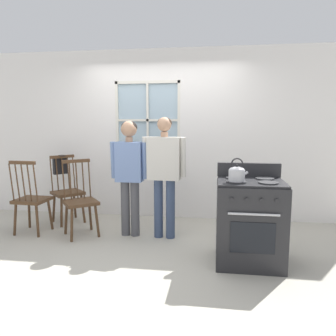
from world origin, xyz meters
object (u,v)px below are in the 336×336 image
at_px(chair_by_window, 67,192).
at_px(stove, 250,221).
at_px(kettle, 237,173).
at_px(potted_plant, 145,154).
at_px(chair_near_wall, 80,202).
at_px(chair_center_cluster, 31,200).
at_px(handbag, 60,165).
at_px(person_elderly_left, 130,167).
at_px(person_teen_center, 164,166).

bearing_deg(chair_by_window, stove, -69.80).
bearing_deg(kettle, potted_plant, 128.45).
relative_size(chair_near_wall, chair_center_cluster, 1.00).
relative_size(chair_near_wall, handbag, 3.40).
bearing_deg(chair_by_window, chair_center_cluster, -162.61).
relative_size(chair_by_window, kettle, 4.23).
height_order(person_elderly_left, person_teen_center, person_teen_center).
xyz_separation_m(chair_center_cluster, person_elderly_left, (1.40, 0.11, 0.49)).
relative_size(person_teen_center, kettle, 6.56).
bearing_deg(chair_by_window, person_teen_center, -63.26).
bearing_deg(stove, potted_plant, 133.93).
xyz_separation_m(chair_by_window, person_elderly_left, (1.13, -0.45, 0.49)).
bearing_deg(person_teen_center, handbag, 164.69).
relative_size(chair_by_window, stove, 0.96).
distance_m(chair_by_window, person_teen_center, 1.75).
distance_m(chair_center_cluster, potted_plant, 1.83).
bearing_deg(chair_by_window, kettle, -73.57).
bearing_deg(handbag, person_elderly_left, -25.24).
bearing_deg(chair_near_wall, person_elderly_left, -29.93).
distance_m(chair_by_window, chair_center_cluster, 0.62).
height_order(chair_by_window, chair_center_cluster, same).
bearing_deg(person_elderly_left, kettle, -29.47).
bearing_deg(stove, chair_by_window, 157.13).
bearing_deg(handbag, stove, -24.36).
relative_size(stove, kettle, 4.39).
relative_size(person_elderly_left, handbag, 5.12).
relative_size(chair_by_window, chair_near_wall, 1.00).
xyz_separation_m(chair_near_wall, handbag, (-0.62, 0.71, 0.40)).
xyz_separation_m(person_elderly_left, potted_plant, (0.02, 0.90, 0.09)).
relative_size(chair_by_window, person_elderly_left, 0.66).
height_order(person_elderly_left, handbag, person_elderly_left).
height_order(chair_near_wall, stove, stove).
height_order(chair_by_window, kettle, kettle).
relative_size(chair_near_wall, potted_plant, 3.03).
distance_m(person_elderly_left, stove, 1.74).
bearing_deg(kettle, person_elderly_left, 149.71).
bearing_deg(stove, chair_near_wall, 165.45).
xyz_separation_m(person_elderly_left, person_teen_center, (0.48, -0.02, 0.02)).
relative_size(chair_by_window, handbag, 3.40).
relative_size(chair_center_cluster, person_elderly_left, 0.66).
xyz_separation_m(person_elderly_left, kettle, (1.37, -0.80, 0.06)).
bearing_deg(handbag, potted_plant, 12.42).
height_order(chair_center_cluster, handbag, same).
distance_m(chair_near_wall, handbag, 1.02).
bearing_deg(chair_center_cluster, person_elderly_left, -172.53).
bearing_deg(chair_near_wall, handbag, 93.23).
xyz_separation_m(chair_by_window, chair_center_cluster, (-0.27, -0.56, 0.00)).
xyz_separation_m(chair_near_wall, person_elderly_left, (0.68, 0.10, 0.49)).
height_order(chair_by_window, handbag, same).
xyz_separation_m(chair_by_window, kettle, (2.50, -1.25, 0.55)).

